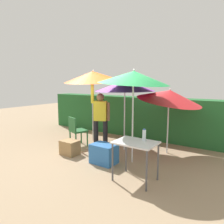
# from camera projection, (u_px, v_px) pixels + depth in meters

# --- Properties ---
(ground_plane) EXTENTS (24.00, 24.00, 0.00)m
(ground_plane) POSITION_uv_depth(u_px,v_px,m) (106.00, 153.00, 5.64)
(ground_plane) COLOR #9E8466
(hedge_row) EXTENTS (8.00, 0.70, 1.40)m
(hedge_row) POSITION_uv_depth(u_px,v_px,m) (143.00, 117.00, 7.35)
(hedge_row) COLOR #23602D
(hedge_row) RESTS_ON ground_plane
(umbrella_rainbow) EXTENTS (1.73, 1.71, 1.87)m
(umbrella_rainbow) POSITION_uv_depth(u_px,v_px,m) (169.00, 96.00, 5.49)
(umbrella_rainbow) COLOR silver
(umbrella_rainbow) RESTS_ON ground_plane
(umbrella_orange) EXTENTS (1.65, 1.65, 2.00)m
(umbrella_orange) POSITION_uv_depth(u_px,v_px,m) (125.00, 86.00, 5.72)
(umbrella_orange) COLOR silver
(umbrella_orange) RESTS_ON ground_plane
(umbrella_yellow) EXTENTS (1.85, 1.86, 2.37)m
(umbrella_yellow) POSITION_uv_depth(u_px,v_px,m) (93.00, 76.00, 6.64)
(umbrella_yellow) COLOR silver
(umbrella_yellow) RESTS_ON ground_plane
(umbrella_navy) EXTENTS (1.68, 1.66, 2.24)m
(umbrella_navy) POSITION_uv_depth(u_px,v_px,m) (134.00, 78.00, 4.75)
(umbrella_navy) COLOR silver
(umbrella_navy) RESTS_ON ground_plane
(person_vendor) EXTENTS (0.54, 0.35, 1.88)m
(person_vendor) POSITION_uv_depth(u_px,v_px,m) (100.00, 117.00, 5.99)
(person_vendor) COLOR black
(person_vendor) RESTS_ON ground_plane
(chair_plastic) EXTENTS (0.56, 0.56, 0.89)m
(chair_plastic) POSITION_uv_depth(u_px,v_px,m) (76.00, 130.00, 6.22)
(chair_plastic) COLOR #236633
(chair_plastic) RESTS_ON ground_plane
(cooler_box) EXTENTS (0.59, 0.43, 0.46)m
(cooler_box) POSITION_uv_depth(u_px,v_px,m) (104.00, 154.00, 4.94)
(cooler_box) COLOR #2D6BB7
(cooler_box) RESTS_ON ground_plane
(crate_cardboard) EXTENTS (0.46, 0.36, 0.38)m
(crate_cardboard) POSITION_uv_depth(u_px,v_px,m) (70.00, 147.00, 5.55)
(crate_cardboard) COLOR #9E7A4C
(crate_cardboard) RESTS_ON ground_plane
(folding_table) EXTENTS (0.80, 0.60, 0.78)m
(folding_table) POSITION_uv_depth(u_px,v_px,m) (136.00, 147.00, 4.01)
(folding_table) COLOR #4C4C51
(folding_table) RESTS_ON ground_plane
(bottle_water) EXTENTS (0.07, 0.07, 0.24)m
(bottle_water) POSITION_uv_depth(u_px,v_px,m) (144.00, 135.00, 4.04)
(bottle_water) COLOR silver
(bottle_water) RESTS_ON folding_table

